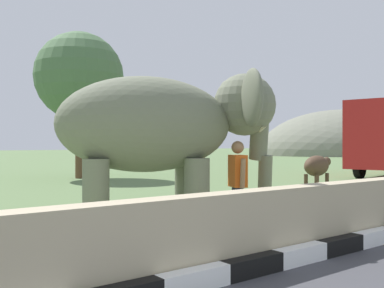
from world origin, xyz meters
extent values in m
cube|color=white|center=(1.00, 3.36, 0.12)|extent=(0.90, 0.20, 0.24)
cube|color=black|center=(1.90, 3.36, 0.12)|extent=(0.90, 0.20, 0.24)
cube|color=white|center=(2.80, 3.36, 0.12)|extent=(0.90, 0.20, 0.24)
cube|color=black|center=(3.70, 3.36, 0.12)|extent=(0.90, 0.20, 0.24)
cube|color=white|center=(4.60, 3.36, 0.12)|extent=(0.90, 0.20, 0.24)
cube|color=tan|center=(2.00, 3.66, 0.50)|extent=(28.00, 0.36, 1.00)
cylinder|color=slate|center=(3.17, 6.37, 0.68)|extent=(0.44, 0.44, 1.36)
cylinder|color=slate|center=(2.79, 5.56, 0.68)|extent=(0.44, 0.44, 1.36)
cylinder|color=slate|center=(1.63, 7.10, 0.68)|extent=(0.44, 0.44, 1.36)
cylinder|color=slate|center=(1.25, 6.28, 0.68)|extent=(0.44, 0.44, 1.36)
ellipsoid|color=slate|center=(2.21, 6.33, 1.95)|extent=(3.49, 2.76, 1.70)
sphere|color=slate|center=(3.90, 5.53, 2.33)|extent=(1.16, 1.16, 1.16)
ellipsoid|color=#D84C8C|center=(4.16, 5.41, 2.48)|extent=(0.60, 0.73, 0.44)
ellipsoid|color=slate|center=(4.10, 6.30, 2.38)|extent=(0.60, 0.92, 1.00)
ellipsoid|color=slate|center=(3.44, 4.89, 2.38)|extent=(0.60, 0.92, 1.00)
cylinder|color=slate|center=(4.16, 5.41, 1.78)|extent=(0.52, 0.59, 0.99)
cylinder|color=slate|center=(4.27, 5.36, 0.98)|extent=(0.37, 0.41, 0.82)
cone|color=beige|center=(4.23, 5.69, 1.88)|extent=(0.37, 0.57, 0.22)
cone|color=beige|center=(3.99, 5.18, 1.88)|extent=(0.37, 0.57, 0.22)
cylinder|color=navy|center=(3.69, 5.55, 0.41)|extent=(0.15, 0.15, 0.82)
cylinder|color=navy|center=(3.61, 5.37, 0.41)|extent=(0.15, 0.15, 0.82)
cube|color=#D85919|center=(3.65, 5.46, 1.11)|extent=(0.38, 0.46, 0.58)
cylinder|color=#9E7251|center=(3.75, 5.70, 1.08)|extent=(0.12, 0.12, 0.52)
cylinder|color=#9E7251|center=(3.55, 5.22, 1.08)|extent=(0.14, 0.17, 0.53)
sphere|color=#9E7251|center=(3.65, 5.46, 1.54)|extent=(0.23, 0.23, 0.23)
cylinder|color=black|center=(16.89, 11.21, 0.50)|extent=(1.04, 0.50, 1.00)
cylinder|color=#473323|center=(10.27, 8.68, 0.33)|extent=(0.12, 0.12, 0.65)
cylinder|color=#473323|center=(10.37, 8.34, 0.33)|extent=(0.12, 0.12, 0.65)
cylinder|color=#473323|center=(9.40, 8.43, 0.33)|extent=(0.12, 0.12, 0.65)
cylinder|color=#473323|center=(9.51, 8.08, 0.33)|extent=(0.12, 0.12, 0.65)
ellipsoid|color=#473323|center=(9.89, 8.38, 0.90)|extent=(1.61, 1.00, 0.66)
ellipsoid|color=#473323|center=(10.78, 8.65, 1.00)|extent=(0.46, 0.36, 0.32)
cylinder|color=brown|center=(6.55, 19.13, 1.80)|extent=(0.36, 0.36, 3.60)
sphere|color=#476842|center=(6.55, 19.13, 4.72)|extent=(4.08, 4.08, 4.08)
ellipsoid|color=slate|center=(55.00, 37.40, 0.00)|extent=(27.30, 21.84, 13.00)
camera|label=1|loc=(-1.98, -0.47, 1.61)|focal=41.91mm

